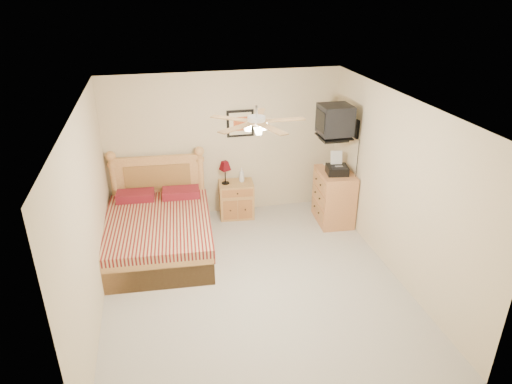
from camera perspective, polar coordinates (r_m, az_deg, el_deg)
floor at (r=6.46m, az=-0.35°, el=-11.21°), size 4.50×4.50×0.00m
ceiling at (r=5.38m, az=-0.42°, el=10.81°), size 4.00×4.50×0.04m
wall_back at (r=7.86m, az=-3.92°, el=5.88°), size 4.00×0.04×2.50m
wall_front at (r=3.99m, az=6.82°, el=-15.30°), size 4.00×0.04×2.50m
wall_left at (r=5.77m, az=-20.19°, el=-3.08°), size 0.04×4.50×2.50m
wall_right at (r=6.50m, az=17.12°, el=0.55°), size 0.04×4.50×2.50m
bed at (r=6.97m, az=-12.33°, el=-2.57°), size 1.67×2.12×1.32m
nightstand at (r=8.01m, az=-2.46°, el=-0.92°), size 0.62×0.49×0.63m
table_lamp at (r=7.79m, az=-3.88°, el=2.45°), size 0.29×0.29×0.41m
lotion_bottle at (r=7.88m, az=-1.81°, el=2.15°), size 0.12×0.12×0.25m
framed_picture at (r=7.77m, az=-1.99°, el=8.56°), size 0.46×0.04×0.46m
dresser at (r=7.88m, az=9.71°, el=-0.59°), size 0.59×0.81×0.92m
fax_machine at (r=7.56m, az=10.16°, el=3.52°), size 0.39×0.41×0.36m
magazine_lower at (r=7.86m, az=8.80°, el=3.16°), size 0.22×0.27×0.02m
magazine_upper at (r=7.88m, az=8.88°, el=3.37°), size 0.19×0.25×0.02m
wall_tv at (r=7.32m, az=10.94°, el=8.64°), size 0.56×0.46×0.58m
ceiling_fan at (r=5.22m, az=0.06°, el=8.80°), size 1.14×1.14×0.28m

